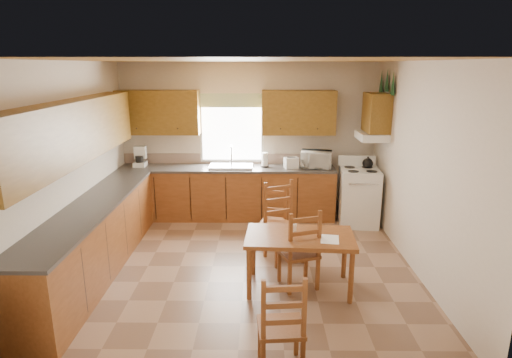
{
  "coord_description": "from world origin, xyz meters",
  "views": [
    {
      "loc": [
        0.21,
        -5.29,
        2.65
      ],
      "look_at": [
        0.15,
        0.3,
        1.15
      ],
      "focal_mm": 30.0,
      "sensor_mm": 36.0,
      "label": 1
    }
  ],
  "objects_px": {
    "stove": "(359,197)",
    "chair_near_right": "(281,320)",
    "dining_table": "(299,262)",
    "chair_far_left": "(273,218)",
    "chair_far_right": "(284,223)",
    "microwave": "(316,159)",
    "chair_near_left": "(299,248)"
  },
  "relations": [
    {
      "from": "stove",
      "to": "chair_near_right",
      "type": "distance_m",
      "value": 3.92
    },
    {
      "from": "dining_table",
      "to": "chair_far_left",
      "type": "height_order",
      "value": "chair_far_left"
    },
    {
      "from": "chair_near_right",
      "to": "chair_far_right",
      "type": "xyz_separation_m",
      "value": [
        0.14,
        2.21,
        0.07
      ]
    },
    {
      "from": "microwave",
      "to": "stove",
      "type": "bearing_deg",
      "value": -14.32
    },
    {
      "from": "stove",
      "to": "chair_far_right",
      "type": "height_order",
      "value": "chair_far_right"
    },
    {
      "from": "chair_near_right",
      "to": "chair_far_left",
      "type": "height_order",
      "value": "chair_near_right"
    },
    {
      "from": "chair_near_left",
      "to": "chair_far_right",
      "type": "bearing_deg",
      "value": -97.54
    },
    {
      "from": "chair_near_left",
      "to": "chair_far_left",
      "type": "height_order",
      "value": "chair_near_left"
    },
    {
      "from": "microwave",
      "to": "chair_far_left",
      "type": "distance_m",
      "value": 1.58
    },
    {
      "from": "microwave",
      "to": "chair_near_left",
      "type": "xyz_separation_m",
      "value": [
        -0.5,
        -2.46,
        -0.56
      ]
    },
    {
      "from": "chair_near_right",
      "to": "chair_far_right",
      "type": "bearing_deg",
      "value": -98.56
    },
    {
      "from": "stove",
      "to": "chair_near_left",
      "type": "relative_size",
      "value": 0.93
    },
    {
      "from": "chair_near_left",
      "to": "chair_far_left",
      "type": "distance_m",
      "value": 1.27
    },
    {
      "from": "chair_near_left",
      "to": "chair_near_right",
      "type": "xyz_separation_m",
      "value": [
        -0.28,
        -1.48,
        -0.03
      ]
    },
    {
      "from": "chair_near_left",
      "to": "chair_near_right",
      "type": "relative_size",
      "value": 1.06
    },
    {
      "from": "dining_table",
      "to": "chair_far_left",
      "type": "xyz_separation_m",
      "value": [
        -0.27,
        1.29,
        0.09
      ]
    },
    {
      "from": "dining_table",
      "to": "chair_near_left",
      "type": "height_order",
      "value": "chair_near_left"
    },
    {
      "from": "stove",
      "to": "chair_near_left",
      "type": "xyz_separation_m",
      "value": [
        -1.2,
        -2.15,
        0.03
      ]
    },
    {
      "from": "microwave",
      "to": "dining_table",
      "type": "xyz_separation_m",
      "value": [
        -0.5,
        -2.51,
        -0.72
      ]
    },
    {
      "from": "microwave",
      "to": "chair_far_right",
      "type": "distance_m",
      "value": 1.92
    },
    {
      "from": "dining_table",
      "to": "chair_near_left",
      "type": "relative_size",
      "value": 1.27
    },
    {
      "from": "dining_table",
      "to": "chair_far_right",
      "type": "distance_m",
      "value": 0.81
    },
    {
      "from": "stove",
      "to": "chair_near_left",
      "type": "height_order",
      "value": "chair_near_left"
    },
    {
      "from": "stove",
      "to": "microwave",
      "type": "xyz_separation_m",
      "value": [
        -0.7,
        0.31,
        0.59
      ]
    },
    {
      "from": "stove",
      "to": "dining_table",
      "type": "height_order",
      "value": "stove"
    },
    {
      "from": "stove",
      "to": "microwave",
      "type": "bearing_deg",
      "value": 161.24
    },
    {
      "from": "stove",
      "to": "chair_far_right",
      "type": "relative_size",
      "value": 0.86
    },
    {
      "from": "microwave",
      "to": "chair_far_right",
      "type": "height_order",
      "value": "microwave"
    },
    {
      "from": "microwave",
      "to": "chair_near_left",
      "type": "bearing_deg",
      "value": -92.15
    },
    {
      "from": "dining_table",
      "to": "chair_far_right",
      "type": "relative_size",
      "value": 1.18
    },
    {
      "from": "chair_near_left",
      "to": "chair_near_right",
      "type": "bearing_deg",
      "value": 60.8
    },
    {
      "from": "chair_near_left",
      "to": "chair_near_right",
      "type": "distance_m",
      "value": 1.51
    }
  ]
}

